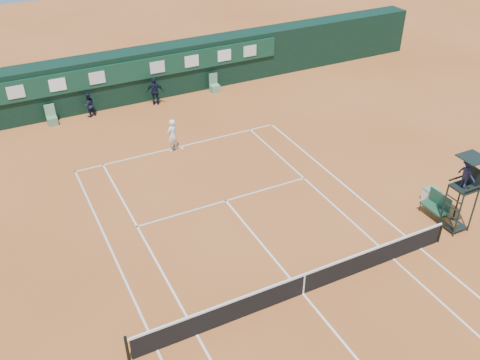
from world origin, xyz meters
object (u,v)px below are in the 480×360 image
object	(u,v)px
player_bench	(437,204)
umpire_chair	(466,179)
cooler	(431,195)
player	(172,135)
tennis_net	(304,283)

from	to	relation	value
player_bench	umpire_chair	bearing A→B (deg)	-86.44
umpire_chair	cooler	size ratio (longest dim) A/B	5.30
umpire_chair	player	world-z (taller)	umpire_chair
tennis_net	player_bench	xyz separation A→B (m)	(7.53, 1.39, 0.09)
umpire_chair	player_bench	world-z (taller)	umpire_chair
tennis_net	player_bench	distance (m)	7.66
player_bench	player	world-z (taller)	player
player_bench	player	distance (m)	13.06
umpire_chair	cooler	bearing A→B (deg)	74.91
player	player_bench	bearing A→B (deg)	98.86
cooler	player	bearing A→B (deg)	132.33
tennis_net	player_bench	size ratio (longest dim) A/B	10.75
tennis_net	umpire_chair	distance (m)	7.85
tennis_net	player	bearing A→B (deg)	92.38
tennis_net	cooler	world-z (taller)	tennis_net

